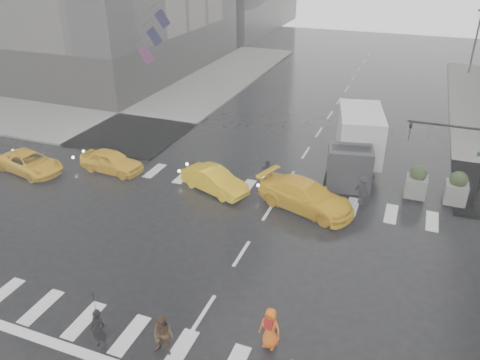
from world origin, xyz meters
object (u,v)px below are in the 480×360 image
at_px(traffic_signal_pole, 466,151).
at_px(box_truck, 357,143).
at_px(pedestrian_orange, 270,328).
at_px(taxi_front, 111,161).
at_px(pedestrian_brown, 163,336).
at_px(taxi_mid, 214,180).

height_order(traffic_signal_pole, box_truck, traffic_signal_pole).
distance_m(traffic_signal_pole, pedestrian_orange, 14.29).
relative_size(taxi_front, box_truck, 0.60).
bearing_deg(pedestrian_brown, traffic_signal_pole, 52.45).
xyz_separation_m(taxi_mid, box_truck, (6.91, 5.38, 1.22)).
xyz_separation_m(traffic_signal_pole, taxi_front, (-19.36, -2.98, -2.54)).
xyz_separation_m(traffic_signal_pole, taxi_mid, (-12.53, -3.01, -2.55)).
relative_size(traffic_signal_pole, pedestrian_orange, 2.80).
bearing_deg(box_truck, traffic_signal_pole, -34.80).
xyz_separation_m(traffic_signal_pole, pedestrian_orange, (-6.18, -12.66, -2.40)).
xyz_separation_m(pedestrian_orange, taxi_front, (-13.18, 9.68, -0.14)).
distance_m(taxi_front, box_truck, 14.79).
relative_size(taxi_front, taxi_mid, 0.98).
bearing_deg(taxi_mid, pedestrian_brown, -144.77).
bearing_deg(traffic_signal_pole, box_truck, 157.20).
xyz_separation_m(pedestrian_brown, taxi_front, (-9.93, 11.30, -0.12)).
bearing_deg(pedestrian_orange, pedestrian_brown, -145.75).
bearing_deg(pedestrian_orange, traffic_signal_pole, 71.72).
bearing_deg(taxi_mid, box_truck, -32.28).
height_order(pedestrian_orange, box_truck, box_truck).
distance_m(traffic_signal_pole, taxi_front, 19.75).
height_order(traffic_signal_pole, pedestrian_orange, traffic_signal_pole).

